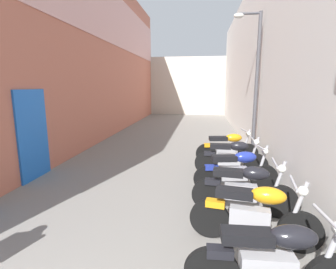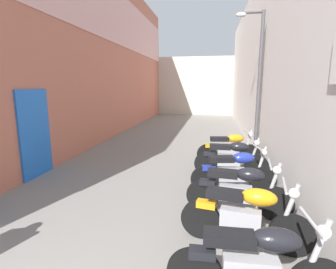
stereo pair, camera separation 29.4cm
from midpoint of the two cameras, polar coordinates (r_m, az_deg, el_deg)
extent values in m
plane|color=slate|center=(8.74, -1.57, -4.36)|extent=(36.54, 36.54, 0.00)
cube|color=#B76651|center=(11.34, -16.47, 17.53)|extent=(0.40, 20.54, 7.39)
cube|color=blue|center=(7.17, -28.85, -0.07)|extent=(0.06, 1.10, 2.20)
cube|color=#DBA39E|center=(11.57, -15.89, 25.63)|extent=(0.04, 20.54, 2.37)
cube|color=silver|center=(10.51, 17.82, 14.57)|extent=(0.40, 20.54, 6.14)
cube|color=beige|center=(21.64, 4.05, 10.69)|extent=(8.83, 2.00, 4.50)
cube|color=#9E9EA3|center=(3.15, 18.40, -26.10)|extent=(0.57, 0.22, 0.28)
ellipsoid|color=black|center=(3.01, 23.37, -20.15)|extent=(0.49, 0.28, 0.24)
cube|color=black|center=(2.92, 14.11, -21.04)|extent=(0.53, 0.24, 0.12)
cylinder|color=#9E9EA3|center=(3.21, 30.05, -21.44)|extent=(0.25, 0.07, 0.77)
cylinder|color=#9E9EA3|center=(3.02, 29.44, -15.92)|extent=(0.05, 0.58, 0.04)
cube|color=black|center=(3.01, 8.43, -24.37)|extent=(0.28, 0.15, 0.10)
cylinder|color=black|center=(4.14, 25.38, -19.02)|extent=(0.60, 0.18, 0.60)
cylinder|color=black|center=(4.13, 7.06, -18.03)|extent=(0.60, 0.18, 0.60)
cube|color=#9E9EA3|center=(4.03, 15.55, -17.22)|extent=(0.59, 0.29, 0.28)
ellipsoid|color=orange|center=(3.88, 19.30, -12.68)|extent=(0.52, 0.34, 0.24)
cube|color=black|center=(3.89, 12.35, -12.55)|extent=(0.55, 0.31, 0.12)
cylinder|color=#9E9EA3|center=(3.97, 24.77, -14.60)|extent=(0.25, 0.10, 0.77)
cylinder|color=#9E9EA3|center=(3.83, 24.14, -9.82)|extent=(0.13, 0.58, 0.04)
sphere|color=silver|center=(3.88, 25.81, -11.26)|extent=(0.14, 0.14, 0.14)
cube|color=orange|center=(4.00, 8.32, -14.88)|extent=(0.30, 0.19, 0.10)
cylinder|color=black|center=(4.95, 22.06, -13.70)|extent=(0.61, 0.15, 0.60)
cylinder|color=black|center=(4.92, 7.11, -13.10)|extent=(0.61, 0.15, 0.60)
cube|color=#9E9EA3|center=(4.85, 14.06, -12.19)|extent=(0.58, 0.26, 0.28)
ellipsoid|color=black|center=(4.73, 17.08, -8.27)|extent=(0.51, 0.31, 0.24)
cube|color=black|center=(4.73, 11.44, -8.25)|extent=(0.54, 0.28, 0.12)
cylinder|color=#9E9EA3|center=(4.81, 21.52, -9.88)|extent=(0.25, 0.09, 0.77)
cylinder|color=#9E9EA3|center=(4.69, 20.96, -5.85)|extent=(0.10, 0.58, 0.04)
sphere|color=silver|center=(4.74, 22.33, -7.05)|extent=(0.14, 0.14, 0.14)
cube|color=black|center=(4.81, 8.15, -10.33)|extent=(0.29, 0.17, 0.10)
cylinder|color=black|center=(6.01, 19.23, -9.12)|extent=(0.60, 0.18, 0.60)
cylinder|color=black|center=(5.68, 7.25, -9.77)|extent=(0.60, 0.18, 0.60)
cube|color=#9E9EA3|center=(5.76, 12.99, -8.39)|extent=(0.59, 0.29, 0.28)
ellipsoid|color=navy|center=(5.72, 15.37, -4.86)|extent=(0.52, 0.34, 0.24)
cube|color=black|center=(5.60, 10.86, -5.21)|extent=(0.55, 0.31, 0.12)
cylinder|color=#9E9EA3|center=(5.88, 18.80, -5.95)|extent=(0.25, 0.10, 0.77)
cylinder|color=#9E9EA3|center=(5.77, 18.36, -2.65)|extent=(0.14, 0.58, 0.04)
sphere|color=silver|center=(5.83, 19.41, -3.57)|extent=(0.14, 0.14, 0.14)
cube|color=navy|center=(5.61, 8.13, -7.25)|extent=(0.30, 0.19, 0.10)
cylinder|color=black|center=(6.88, 17.76, -6.50)|extent=(0.60, 0.09, 0.60)
cylinder|color=black|center=(6.80, 7.24, -6.28)|extent=(0.60, 0.09, 0.60)
cube|color=#9E9EA3|center=(6.77, 12.15, -5.44)|extent=(0.56, 0.21, 0.28)
ellipsoid|color=black|center=(6.70, 14.24, -2.52)|extent=(0.49, 0.27, 0.24)
cube|color=black|center=(6.68, 10.30, -2.59)|extent=(0.52, 0.23, 0.12)
cylinder|color=#9E9EA3|center=(6.78, 17.35, -3.67)|extent=(0.25, 0.07, 0.77)
cylinder|color=#9E9EA3|center=(6.69, 16.92, -0.75)|extent=(0.05, 0.58, 0.04)
sphere|color=silver|center=(6.73, 17.89, -1.61)|extent=(0.14, 0.14, 0.14)
cube|color=black|center=(6.72, 7.98, -4.18)|extent=(0.28, 0.15, 0.10)
cylinder|color=black|center=(7.97, 16.30, -4.08)|extent=(0.61, 0.17, 0.60)
cylinder|color=black|center=(7.69, 7.35, -4.26)|extent=(0.61, 0.17, 0.60)
cube|color=#9E9EA3|center=(7.76, 11.58, -3.34)|extent=(0.58, 0.28, 0.28)
ellipsoid|color=orange|center=(7.74, 13.34, -0.72)|extent=(0.51, 0.33, 0.24)
cube|color=black|center=(7.64, 9.99, -0.89)|extent=(0.55, 0.30, 0.12)
cylinder|color=#9E9EA3|center=(7.87, 15.94, -1.63)|extent=(0.25, 0.10, 0.77)
cylinder|color=#9E9EA3|center=(7.78, 15.58, 0.89)|extent=(0.12, 0.58, 0.04)
sphere|color=silver|center=(7.83, 16.39, 0.16)|extent=(0.14, 0.14, 0.14)
cube|color=orange|center=(7.64, 7.99, -2.37)|extent=(0.30, 0.18, 0.10)
cylinder|color=#47474C|center=(8.06, 17.96, 9.43)|extent=(0.10, 0.10, 4.33)
cylinder|color=#47474C|center=(8.26, 16.65, 24.37)|extent=(0.60, 0.07, 0.07)
ellipsoid|color=silver|center=(8.21, 14.36, 24.20)|extent=(0.28, 0.18, 0.14)
camera|label=1|loc=(0.15, -91.22, -0.23)|focal=27.47mm
camera|label=2|loc=(0.15, 88.78, 0.23)|focal=27.47mm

